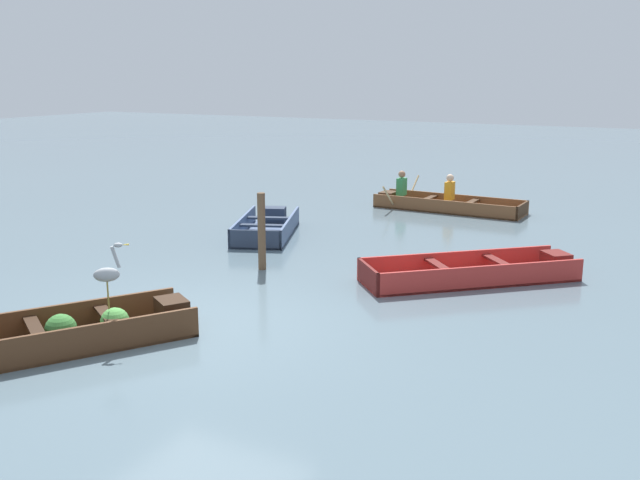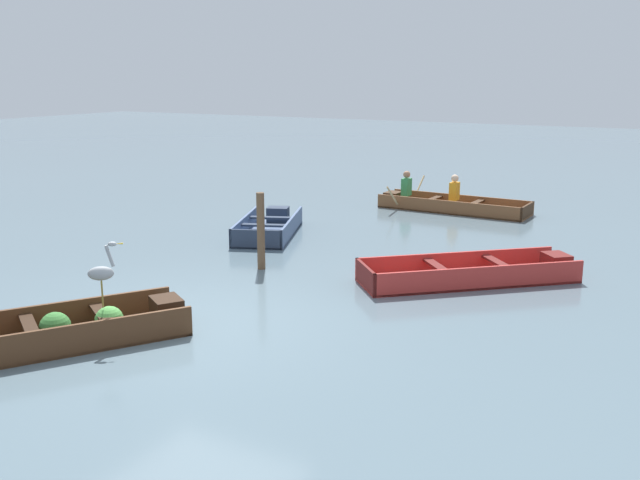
# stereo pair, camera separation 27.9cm
# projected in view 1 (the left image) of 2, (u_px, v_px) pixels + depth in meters

# --- Properties ---
(ground_plane) EXTENTS (80.00, 80.00, 0.00)m
(ground_plane) POSITION_uv_depth(u_px,v_px,m) (196.00, 324.00, 9.62)
(ground_plane) COLOR slate
(dinghy_dark_varnish_foreground) EXTENTS (2.42, 3.00, 0.43)m
(dinghy_dark_varnish_foreground) POSITION_uv_depth(u_px,v_px,m) (85.00, 331.00, 8.91)
(dinghy_dark_varnish_foreground) COLOR #4C2D19
(dinghy_dark_varnish_foreground) RESTS_ON ground
(skiff_slate_blue_near_moored) EXTENTS (1.94, 2.79, 0.38)m
(skiff_slate_blue_near_moored) POSITION_uv_depth(u_px,v_px,m) (267.00, 227.00, 14.99)
(skiff_slate_blue_near_moored) COLOR #475B7F
(skiff_slate_blue_near_moored) RESTS_ON ground
(skiff_red_mid_moored) EXTENTS (3.29, 3.10, 0.37)m
(skiff_red_mid_moored) POSITION_uv_depth(u_px,v_px,m) (478.00, 272.00, 11.64)
(skiff_red_mid_moored) COLOR #AD2D28
(skiff_red_mid_moored) RESTS_ON ground
(rowboat_wooden_brown_with_crew) EXTENTS (3.68, 2.26, 0.90)m
(rowboat_wooden_brown_with_crew) POSITION_uv_depth(u_px,v_px,m) (440.00, 203.00, 17.62)
(rowboat_wooden_brown_with_crew) COLOR brown
(rowboat_wooden_brown_with_crew) RESTS_ON ground
(heron_on_dinghy) EXTENTS (0.39, 0.36, 0.84)m
(heron_on_dinghy) POSITION_uv_depth(u_px,v_px,m) (108.00, 273.00, 8.82)
(heron_on_dinghy) COLOR olive
(heron_on_dinghy) RESTS_ON dinghy_dark_varnish_foreground
(mooring_post) EXTENTS (0.14, 0.14, 1.33)m
(mooring_post) POSITION_uv_depth(u_px,v_px,m) (262.00, 231.00, 12.15)
(mooring_post) COLOR brown
(mooring_post) RESTS_ON ground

